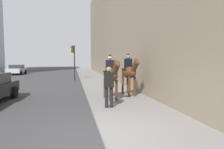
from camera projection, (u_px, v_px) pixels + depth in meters
The scene contains 6 objects.
sidewalk_slab at pixel (157, 132), 5.34m from camera, with size 120.00×3.25×0.12m, color slate.
mounted_horse_near at pixel (111, 74), 9.38m from camera, with size 2.15×0.75×2.27m.
mounted_horse_far at pixel (129, 72), 10.45m from camera, with size 2.15×0.76×2.35m.
pedestrian_greeting at pixel (109, 84), 7.74m from camera, with size 0.30×0.42×1.70m.
car_near_lane at pixel (17, 69), 27.53m from camera, with size 3.93×2.10×1.44m.
traffic_light_near_curb at pixel (74, 57), 19.41m from camera, with size 0.20×0.44×3.63m.
Camera 1 is at (-4.83, 0.69, 2.08)m, focal length 30.12 mm.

